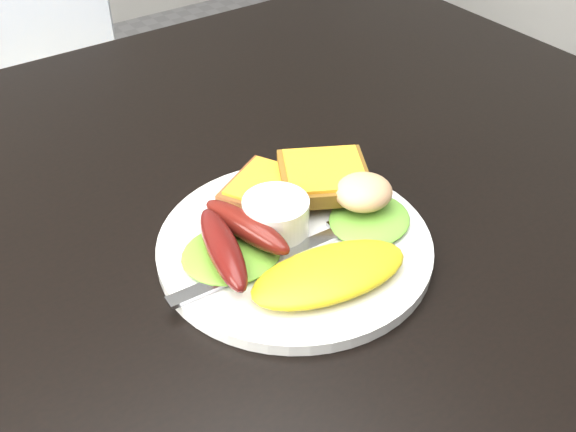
% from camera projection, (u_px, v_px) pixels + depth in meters
% --- Properties ---
extents(dining_table, '(1.20, 0.80, 0.04)m').
position_uv_depth(dining_table, '(179.00, 227.00, 0.65)').
color(dining_table, black).
rests_on(dining_table, ground).
extents(dining_chair, '(0.55, 0.55, 0.05)m').
position_uv_depth(dining_chair, '(55.00, 113.00, 1.39)').
color(dining_chair, tan).
rests_on(dining_chair, ground).
extents(plate, '(0.24, 0.24, 0.01)m').
position_uv_depth(plate, '(295.00, 245.00, 0.59)').
color(plate, white).
rests_on(plate, dining_table).
extents(lettuce_left, '(0.09, 0.09, 0.01)m').
position_uv_depth(lettuce_left, '(231.00, 253.00, 0.57)').
color(lettuce_left, '#5A971A').
rests_on(lettuce_left, plate).
extents(lettuce_right, '(0.10, 0.10, 0.01)m').
position_uv_depth(lettuce_right, '(369.00, 219.00, 0.60)').
color(lettuce_right, '#4C9034').
rests_on(lettuce_right, plate).
extents(omelette, '(0.14, 0.09, 0.02)m').
position_uv_depth(omelette, '(329.00, 273.00, 0.54)').
color(omelette, gold).
rests_on(omelette, plate).
extents(sausage_a, '(0.05, 0.11, 0.03)m').
position_uv_depth(sausage_a, '(223.00, 248.00, 0.55)').
color(sausage_a, '#5D0F0C').
rests_on(sausage_a, lettuce_left).
extents(sausage_b, '(0.04, 0.10, 0.02)m').
position_uv_depth(sausage_b, '(246.00, 226.00, 0.57)').
color(sausage_b, maroon).
rests_on(sausage_b, lettuce_left).
extents(ramekin, '(0.08, 0.08, 0.03)m').
position_uv_depth(ramekin, '(276.00, 217.00, 0.58)').
color(ramekin, white).
rests_on(ramekin, plate).
extents(toast_a, '(0.10, 0.10, 0.01)m').
position_uv_depth(toast_a, '(271.00, 191.00, 0.63)').
color(toast_a, brown).
rests_on(toast_a, plate).
extents(toast_b, '(0.11, 0.11, 0.01)m').
position_uv_depth(toast_b, '(324.00, 177.00, 0.63)').
color(toast_b, brown).
rests_on(toast_b, toast_a).
extents(potato_salad, '(0.06, 0.06, 0.03)m').
position_uv_depth(potato_salad, '(364.00, 192.00, 0.60)').
color(potato_salad, beige).
rests_on(potato_salad, lettuce_right).
extents(fork, '(0.16, 0.02, 0.00)m').
position_uv_depth(fork, '(257.00, 266.00, 0.56)').
color(fork, '#ADAFB7').
rests_on(fork, plate).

